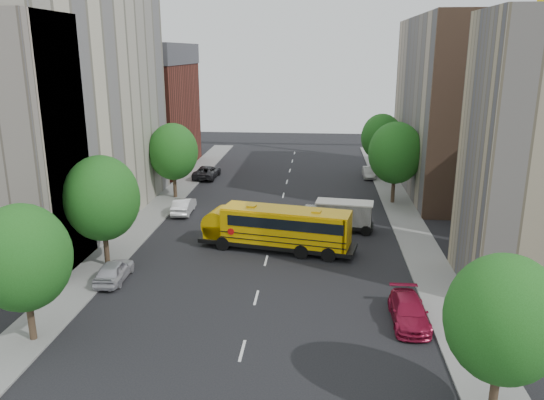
# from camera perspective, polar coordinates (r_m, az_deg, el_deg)

# --- Properties ---
(ground) EXTENTS (120.00, 120.00, 0.00)m
(ground) POSITION_cam_1_polar(r_m,az_deg,el_deg) (40.36, -0.36, -5.46)
(ground) COLOR black
(ground) RESTS_ON ground
(sidewalk_left) EXTENTS (3.00, 80.00, 0.12)m
(sidewalk_left) POSITION_cam_1_polar(r_m,az_deg,el_deg) (47.35, -13.76, -2.60)
(sidewalk_left) COLOR slate
(sidewalk_left) RESTS_ON ground
(sidewalk_right) EXTENTS (3.00, 80.00, 0.12)m
(sidewalk_right) POSITION_cam_1_polar(r_m,az_deg,el_deg) (45.56, 14.85, -3.41)
(sidewalk_right) COLOR slate
(sidewalk_right) RESTS_ON ground
(lane_markings) EXTENTS (0.15, 64.00, 0.01)m
(lane_markings) POSITION_cam_1_polar(r_m,az_deg,el_deg) (49.78, 0.75, -1.30)
(lane_markings) COLOR silver
(lane_markings) RESTS_ON ground
(building_left_cream) EXTENTS (10.00, 26.00, 20.00)m
(building_left_cream) POSITION_cam_1_polar(r_m,az_deg,el_deg) (48.75, -21.51, 9.26)
(building_left_cream) COLOR beige
(building_left_cream) RESTS_ON ground
(building_left_redbrick) EXTENTS (10.00, 15.00, 13.00)m
(building_left_redbrick) POSITION_cam_1_polar(r_m,az_deg,el_deg) (69.40, -13.20, 8.64)
(building_left_redbrick) COLOR maroon
(building_left_redbrick) RESTS_ON ground
(building_right_far) EXTENTS (10.00, 22.00, 18.00)m
(building_right_far) POSITION_cam_1_polar(r_m,az_deg,el_deg) (59.49, 19.38, 9.47)
(building_right_far) COLOR tan
(building_right_far) RESTS_ON ground
(building_right_sidewall) EXTENTS (10.10, 0.30, 18.00)m
(building_right_sidewall) POSITION_cam_1_polar(r_m,az_deg,el_deg) (48.95, 22.42, 8.01)
(building_right_sidewall) COLOR brown
(building_right_sidewall) RESTS_ON ground
(street_tree_0) EXTENTS (4.80, 4.80, 7.41)m
(street_tree_0) POSITION_cam_1_polar(r_m,az_deg,el_deg) (29.38, -25.23, -5.65)
(street_tree_0) COLOR #38281C
(street_tree_0) RESTS_ON ground
(street_tree_1) EXTENTS (5.12, 5.12, 7.90)m
(street_tree_1) POSITION_cam_1_polar(r_m,az_deg,el_deg) (37.76, -17.83, 0.17)
(street_tree_1) COLOR #38281C
(street_tree_1) RESTS_ON ground
(street_tree_2) EXTENTS (4.99, 4.99, 7.71)m
(street_tree_2) POSITION_cam_1_polar(r_m,az_deg,el_deg) (54.37, -10.59, 5.13)
(street_tree_2) COLOR #38281C
(street_tree_2) RESTS_ON ground
(street_tree_3) EXTENTS (4.61, 4.61, 7.11)m
(street_tree_3) POSITION_cam_1_polar(r_m,az_deg,el_deg) (23.14, 23.65, -11.68)
(street_tree_3) COLOR #38281C
(street_tree_3) RESTS_ON ground
(street_tree_4) EXTENTS (5.25, 5.25, 8.10)m
(street_tree_4) POSITION_cam_1_polar(r_m,az_deg,el_deg) (52.84, 13.13, 4.95)
(street_tree_4) COLOR #38281C
(street_tree_4) RESTS_ON ground
(street_tree_5) EXTENTS (4.86, 4.86, 7.51)m
(street_tree_5) POSITION_cam_1_polar(r_m,az_deg,el_deg) (64.64, 11.72, 6.61)
(street_tree_5) COLOR #38281C
(street_tree_5) RESTS_ON ground
(school_bus) EXTENTS (12.19, 5.00, 3.36)m
(school_bus) POSITION_cam_1_polar(r_m,az_deg,el_deg) (39.92, 0.38, -2.84)
(school_bus) COLOR black
(school_bus) RESTS_ON ground
(safari_truck) EXTENTS (6.09, 2.86, 2.51)m
(safari_truck) POSITION_cam_1_polar(r_m,az_deg,el_deg) (44.82, 7.20, -1.60)
(safari_truck) COLOR black
(safari_truck) RESTS_ON ground
(parked_car_0) EXTENTS (1.77, 4.20, 1.42)m
(parked_car_0) POSITION_cam_1_polar(r_m,az_deg,el_deg) (36.54, -16.64, -7.29)
(parked_car_0) COLOR #B1AFB6
(parked_car_0) RESTS_ON ground
(parked_car_1) EXTENTS (1.69, 4.49, 1.46)m
(parked_car_1) POSITION_cam_1_polar(r_m,az_deg,el_deg) (49.90, -9.48, -0.61)
(parked_car_1) COLOR silver
(parked_car_1) RESTS_ON ground
(parked_car_2) EXTENTS (2.67, 5.50, 1.51)m
(parked_car_2) POSITION_cam_1_polar(r_m,az_deg,el_deg) (63.44, -7.02, 3.02)
(parked_car_2) COLOR black
(parked_car_2) RESTS_ON ground
(parked_car_3) EXTENTS (1.93, 4.75, 1.38)m
(parked_car_3) POSITION_cam_1_polar(r_m,az_deg,el_deg) (30.93, 14.50, -11.52)
(parked_car_3) COLOR maroon
(parked_car_3) RESTS_ON ground
(parked_car_5) EXTENTS (1.37, 3.87, 1.27)m
(parked_car_5) POSITION_cam_1_polar(r_m,az_deg,el_deg) (64.27, 10.37, 2.94)
(parked_car_5) COLOR gray
(parked_car_5) RESTS_ON ground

